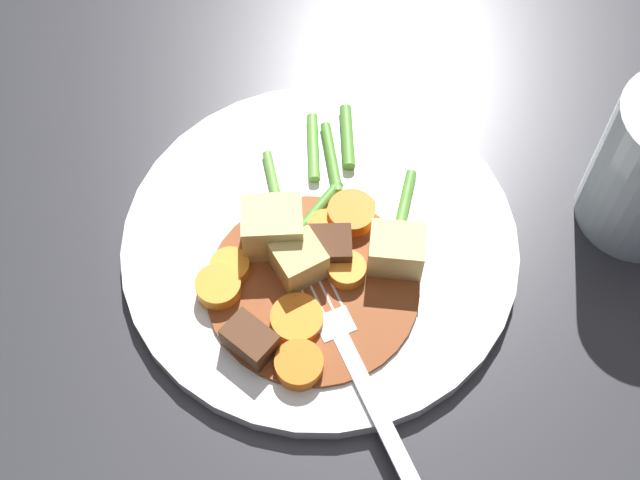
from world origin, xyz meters
name	(u,v)px	position (x,y,z in m)	size (l,w,h in m)	color
ground_plane	(320,249)	(0.00, 0.00, 0.00)	(3.00, 3.00, 0.00)	#2D2D33
dinner_plate	(320,245)	(0.00, 0.00, 0.01)	(0.26, 0.26, 0.01)	white
stew_sauce	(313,287)	(0.03, 0.01, 0.01)	(0.13, 0.13, 0.00)	brown
carrot_slice_0	(299,365)	(0.08, 0.03, 0.02)	(0.03, 0.03, 0.01)	orange
carrot_slice_1	(321,226)	(-0.01, 0.00, 0.02)	(0.02, 0.02, 0.01)	orange
carrot_slice_2	(297,319)	(0.06, 0.02, 0.02)	(0.03, 0.03, 0.01)	orange
carrot_slice_3	(230,268)	(0.05, -0.04, 0.02)	(0.02, 0.02, 0.01)	orange
carrot_slice_4	(347,271)	(0.01, 0.03, 0.02)	(0.02, 0.02, 0.01)	orange
carrot_slice_5	(351,214)	(-0.02, 0.01, 0.02)	(0.03, 0.03, 0.01)	orange
carrot_slice_6	(219,288)	(0.06, -0.04, 0.02)	(0.03, 0.03, 0.01)	orange
potato_chunk_0	(296,260)	(0.03, 0.00, 0.03)	(0.03, 0.03, 0.03)	#DBBC6B
potato_chunk_1	(273,228)	(0.02, -0.03, 0.03)	(0.03, 0.04, 0.04)	#E5CC7A
potato_chunk_2	(396,251)	(-0.01, 0.05, 0.03)	(0.03, 0.03, 0.03)	#E5CC7A
meat_chunk_0	(329,248)	(0.01, 0.01, 0.02)	(0.03, 0.02, 0.02)	#4C2B19
meat_chunk_1	(247,339)	(0.09, 0.00, 0.02)	(0.03, 0.02, 0.02)	#56331E
green_bean_0	(313,147)	(-0.06, -0.04, 0.02)	(0.01, 0.01, 0.05)	#66AD42
green_bean_1	(332,158)	(-0.06, -0.02, 0.02)	(0.01, 0.01, 0.06)	#599E38
green_bean_2	(277,201)	(-0.01, -0.04, 0.02)	(0.01, 0.01, 0.08)	#66AD42
green_bean_3	(403,211)	(-0.04, 0.04, 0.02)	(0.01, 0.01, 0.06)	#599E38
green_bean_4	(332,224)	(-0.01, 0.00, 0.02)	(0.01, 0.01, 0.07)	#4C8E33
green_bean_5	(317,210)	(-0.02, -0.01, 0.02)	(0.01, 0.01, 0.05)	#4C8E33
green_bean_6	(347,137)	(-0.08, -0.02, 0.02)	(0.01, 0.01, 0.05)	#599E38
fork	(356,368)	(0.07, 0.06, 0.01)	(0.12, 0.15, 0.00)	silver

